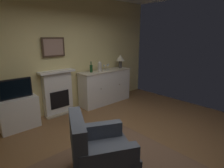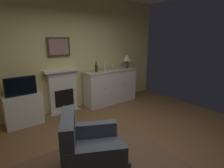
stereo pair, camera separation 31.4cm
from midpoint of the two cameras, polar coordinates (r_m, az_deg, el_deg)
name	(u,v)px [view 2 (the right image)]	position (r m, az deg, el deg)	size (l,w,h in m)	color
ground_plane	(124,149)	(3.45, 6.53, -19.60)	(5.90, 4.60, 0.10)	brown
wall_rear	(67,54)	(4.77, -12.09, 9.11)	(5.90, 0.06, 2.91)	#EAD68C
fireplace_unit	(63,91)	(4.74, -13.35, -2.18)	(0.87, 0.30, 1.10)	white
framed_picture	(59,47)	(4.59, -14.40, 11.17)	(0.55, 0.04, 0.45)	#473323
sideboard_cabinet	(111,86)	(5.29, 1.32, -0.77)	(1.60, 0.49, 0.96)	white
table_lamp	(127,59)	(5.53, 6.28, 7.82)	(0.26, 0.26, 0.40)	#4C4742
wine_bottle	(96,68)	(4.91, -3.13, 4.99)	(0.08, 0.08, 0.29)	#193F1E
wine_glass_left	(110,66)	(5.08, 1.02, 5.49)	(0.07, 0.07, 0.16)	silver
wine_glass_center	(113,66)	(5.15, 1.97, 5.62)	(0.07, 0.07, 0.16)	silver
wine_glass_right	(114,65)	(5.27, 2.39, 5.83)	(0.07, 0.07, 0.16)	silver
vase_decorative	(105,66)	(4.98, -0.43, 5.53)	(0.11, 0.11, 0.28)	beige
tv_cabinet	(24,110)	(4.39, -24.11, -7.40)	(0.75, 0.42, 0.68)	white
tv_set	(21,86)	(4.20, -24.80, -0.68)	(0.62, 0.07, 0.40)	black
armchair	(90,152)	(2.62, -3.34, -20.43)	(1.06, 1.04, 0.92)	#474C56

